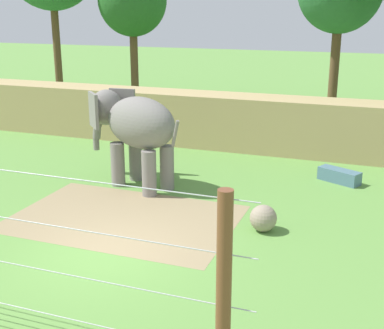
% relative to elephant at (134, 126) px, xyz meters
% --- Properties ---
extents(ground_plane, '(120.00, 120.00, 0.00)m').
position_rel_elephant_xyz_m(ground_plane, '(1.53, -4.79, -2.00)').
color(ground_plane, '#609342').
extents(dirt_patch, '(6.18, 4.22, 0.01)m').
position_rel_elephant_xyz_m(dirt_patch, '(0.95, -2.68, -2.00)').
color(dirt_patch, '#937F5B').
rests_on(dirt_patch, ground).
extents(embankment_wall, '(36.00, 1.80, 2.18)m').
position_rel_elephant_xyz_m(embankment_wall, '(1.53, 5.80, -0.91)').
color(embankment_wall, tan).
rests_on(embankment_wall, ground).
extents(elephant, '(3.86, 2.48, 3.02)m').
position_rel_elephant_xyz_m(elephant, '(0.00, 0.00, 0.00)').
color(elephant, gray).
rests_on(elephant, ground).
extents(enrichment_ball, '(0.71, 0.71, 0.71)m').
position_rel_elephant_xyz_m(enrichment_ball, '(4.77, -2.18, -1.65)').
color(enrichment_ball, gray).
rests_on(enrichment_ball, ground).
extents(cable_fence, '(8.97, 0.23, 3.25)m').
position_rel_elephant_xyz_m(cable_fence, '(1.53, -8.21, -0.37)').
color(cable_fence, brown).
rests_on(cable_fence, ground).
extents(feed_trough, '(1.48, 1.06, 0.44)m').
position_rel_elephant_xyz_m(feed_trough, '(6.26, 2.63, -1.78)').
color(feed_trough, slate).
rests_on(feed_trough, ground).
extents(tree_far_right, '(3.79, 3.79, 7.99)m').
position_rel_elephant_xyz_m(tree_far_right, '(-6.14, 12.42, 3.94)').
color(tree_far_right, brown).
rests_on(tree_far_right, ground).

